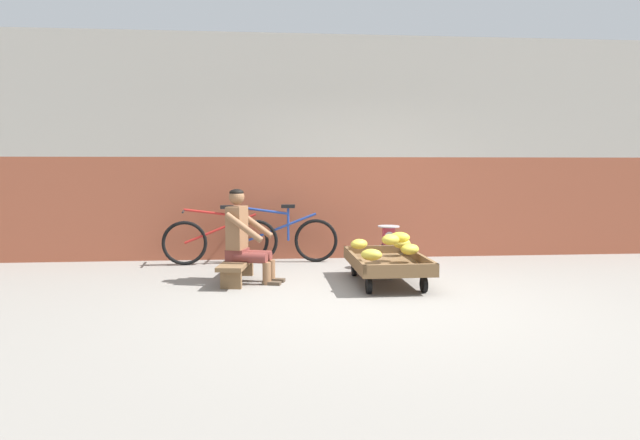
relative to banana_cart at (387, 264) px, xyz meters
The scene contains 11 objects.
ground_plane 0.92m from the banana_cart, 112.71° to the right, with size 80.00×80.00×0.00m, color gray.
back_wall 2.52m from the banana_cart, 99.57° to the left, with size 16.00×0.30×3.38m.
banana_cart is the anchor object (origin of this frame).
banana_pile 0.24m from the banana_cart, 56.25° to the left, with size 0.85×1.11×0.26m.
low_bench 1.82m from the banana_cart, behind, with size 0.45×1.13×0.27m.
vendor_seated 1.76m from the banana_cart, behind, with size 0.73×0.59×1.14m.
plastic_crate 1.03m from the banana_cart, 76.68° to the left, with size 0.36×0.28×0.30m.
weighing_scale 1.05m from the banana_cart, 76.67° to the left, with size 0.30×0.30×0.29m.
bicycle_near_left 2.61m from the banana_cart, 144.56° to the left, with size 1.66×0.48×0.86m.
bicycle_far_left 2.04m from the banana_cart, 127.70° to the left, with size 1.66×0.48×0.86m.
shopping_bag 0.56m from the banana_cart, 70.14° to the left, with size 0.18×0.12×0.24m, color #3370B7.
Camera 1 is at (-1.03, -5.61, 1.41)m, focal length 30.72 mm.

